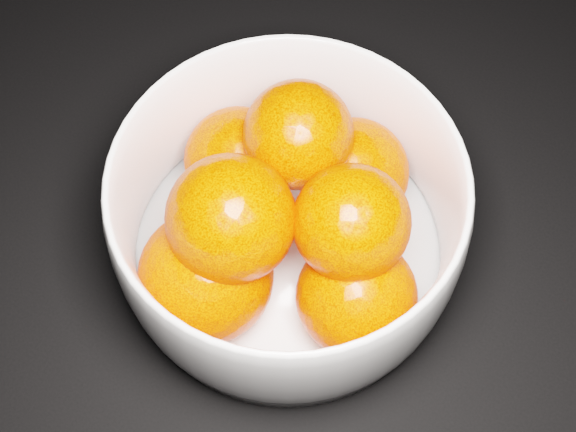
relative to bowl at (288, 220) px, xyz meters
The scene contains 2 objects.
bowl is the anchor object (origin of this frame).
orange_pile 0.02m from the bowl, 93.21° to the right, with size 0.21×0.21×0.14m.
Camera 1 is at (0.38, -0.48, 0.57)m, focal length 50.00 mm.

